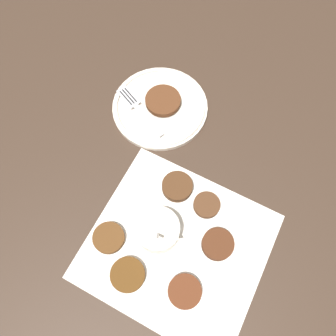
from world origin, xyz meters
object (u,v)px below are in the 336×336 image
(serving_plate, at_px, (160,107))
(fork, at_px, (136,106))
(sauce_bowl, at_px, (158,231))
(fritter_on_plate, at_px, (163,101))

(serving_plate, relative_size, fork, 1.46)
(sauce_bowl, height_order, serving_plate, sauce_bowl)
(fritter_on_plate, bearing_deg, sauce_bowl, -64.64)
(sauce_bowl, height_order, fork, sauce_bowl)
(fritter_on_plate, bearing_deg, fork, -142.08)
(sauce_bowl, height_order, fritter_on_plate, sauce_bowl)
(serving_plate, bearing_deg, fritter_on_plate, 70.69)
(sauce_bowl, distance_m, serving_plate, 0.31)
(serving_plate, bearing_deg, sauce_bowl, -63.29)
(fritter_on_plate, height_order, fork, fritter_on_plate)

